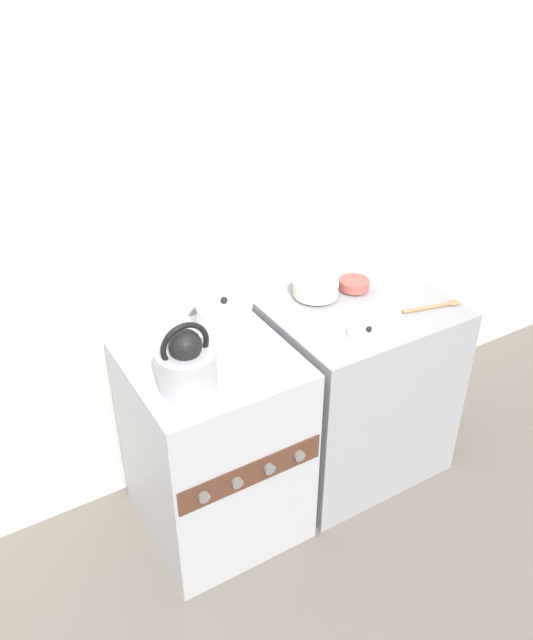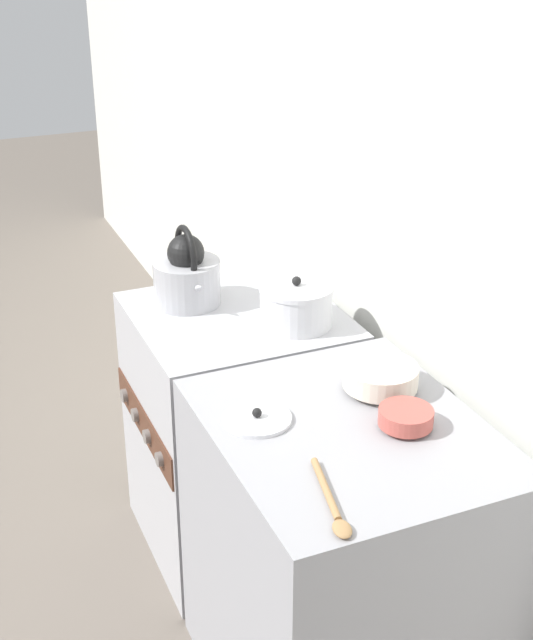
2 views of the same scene
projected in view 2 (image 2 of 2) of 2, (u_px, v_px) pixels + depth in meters
name	position (u px, v px, depth m)	size (l,w,h in m)	color
ground_plane	(154.00, 558.00, 3.00)	(12.00, 12.00, 0.00)	#70665B
wall_back	(357.00, 175.00, 2.71)	(7.00, 0.06, 2.50)	silver
stove	(238.00, 431.00, 2.93)	(0.61, 0.65, 0.86)	#B2B2B7
counter	(342.00, 566.00, 2.33)	(0.77, 0.64, 0.86)	#99999E
kettle	(187.00, 275.00, 2.78)	(0.26, 0.21, 0.26)	#B2B2B7
cooking_pot	(296.00, 305.00, 2.65)	(0.22, 0.22, 0.16)	silver
enamel_bowl	(380.00, 376.00, 2.29)	(0.19, 0.19, 0.07)	beige
small_ceramic_bowl	(406.00, 417.00, 2.13)	(0.13, 0.13, 0.05)	#B75147
loose_pot_lid	(257.00, 418.00, 2.17)	(0.17, 0.17, 0.03)	silver
wooden_spoon	(332.00, 504.00, 1.86)	(0.27, 0.09, 0.02)	#A37A4C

